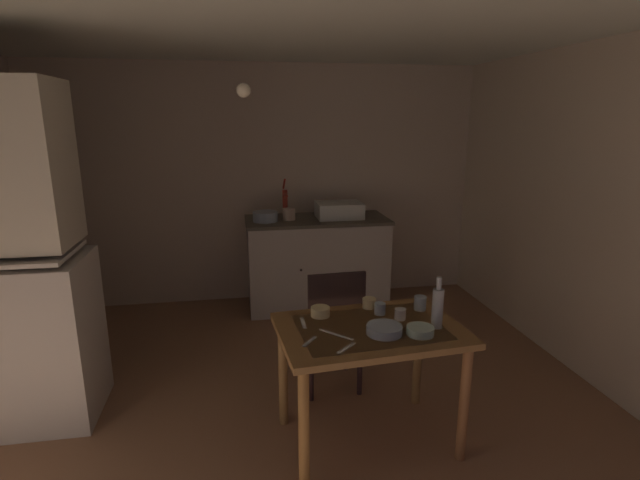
# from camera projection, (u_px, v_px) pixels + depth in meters

# --- Properties ---
(ground_plane) EXTENTS (5.36, 5.36, 0.00)m
(ground_plane) POSITION_uv_depth(u_px,v_px,m) (284.00, 395.00, 3.32)
(ground_plane) COLOR #93684B
(wall_back) EXTENTS (4.46, 0.10, 2.37)m
(wall_back) POSITION_uv_depth(u_px,v_px,m) (262.00, 185.00, 4.91)
(wall_back) COLOR beige
(wall_back) RESTS_ON ground
(wall_right) EXTENTS (0.10, 3.95, 2.37)m
(wall_right) POSITION_uv_depth(u_px,v_px,m) (596.00, 216.00, 3.40)
(wall_right) COLOR beige
(wall_right) RESTS_ON ground
(ceiling_slab) EXTENTS (4.46, 3.95, 0.10)m
(ceiling_slab) POSITION_uv_depth(u_px,v_px,m) (276.00, 15.00, 2.72)
(ceiling_slab) COLOR silver
(counter_cabinet) EXTENTS (1.38, 0.64, 0.90)m
(counter_cabinet) POSITION_uv_depth(u_px,v_px,m) (317.00, 262.00, 4.83)
(counter_cabinet) COLOR beige
(counter_cabinet) RESTS_ON ground
(sink_basin) EXTENTS (0.44, 0.34, 0.15)m
(sink_basin) POSITION_uv_depth(u_px,v_px,m) (339.00, 210.00, 4.73)
(sink_basin) COLOR silver
(sink_basin) RESTS_ON counter_cabinet
(hand_pump) EXTENTS (0.05, 0.27, 0.39)m
(hand_pump) POSITION_uv_depth(u_px,v_px,m) (285.00, 201.00, 4.67)
(hand_pump) COLOR maroon
(hand_pump) RESTS_ON counter_cabinet
(mixing_bowl_counter) EXTENTS (0.24, 0.24, 0.09)m
(mixing_bowl_counter) POSITION_uv_depth(u_px,v_px,m) (265.00, 216.00, 4.57)
(mixing_bowl_counter) COLOR #9EB2C6
(mixing_bowl_counter) RESTS_ON counter_cabinet
(stoneware_crock) EXTENTS (0.12, 0.12, 0.11)m
(stoneware_crock) POSITION_uv_depth(u_px,v_px,m) (289.00, 214.00, 4.64)
(stoneware_crock) COLOR beige
(stoneware_crock) RESTS_ON counter_cabinet
(dining_table) EXTENTS (1.07, 0.77, 0.72)m
(dining_table) POSITION_uv_depth(u_px,v_px,m) (370.00, 345.00, 2.72)
(dining_table) COLOR brown
(dining_table) RESTS_ON ground
(chair_far_side) EXTENTS (0.42, 0.42, 0.89)m
(chair_far_side) POSITION_uv_depth(u_px,v_px,m) (332.00, 326.00, 3.28)
(chair_far_side) COLOR #321E1F
(chair_far_side) RESTS_ON ground
(serving_bowl_wide) EXTENTS (0.19, 0.19, 0.05)m
(serving_bowl_wide) POSITION_uv_depth(u_px,v_px,m) (384.00, 330.00, 2.60)
(serving_bowl_wide) COLOR #9EB2C6
(serving_bowl_wide) RESTS_ON dining_table
(soup_bowl_small) EXTENTS (0.15, 0.15, 0.04)m
(soup_bowl_small) POSITION_uv_depth(u_px,v_px,m) (420.00, 331.00, 2.60)
(soup_bowl_small) COLOR #ADD1C1
(soup_bowl_small) RESTS_ON dining_table
(sauce_dish) EXTENTS (0.11, 0.11, 0.05)m
(sauce_dish) POSITION_uv_depth(u_px,v_px,m) (320.00, 312.00, 2.84)
(sauce_dish) COLOR beige
(sauce_dish) RESTS_ON dining_table
(mug_dark) EXTENTS (0.07, 0.07, 0.08)m
(mug_dark) POSITION_uv_depth(u_px,v_px,m) (420.00, 303.00, 2.93)
(mug_dark) COLOR #9EB2C6
(mug_dark) RESTS_ON dining_table
(teacup_mint) EXTENTS (0.07, 0.07, 0.07)m
(teacup_mint) POSITION_uv_depth(u_px,v_px,m) (380.00, 309.00, 2.86)
(teacup_mint) COLOR #9EB2C6
(teacup_mint) RESTS_ON dining_table
(teacup_cream) EXTENTS (0.08, 0.08, 0.06)m
(teacup_cream) POSITION_uv_depth(u_px,v_px,m) (369.00, 303.00, 2.96)
(teacup_cream) COLOR beige
(teacup_cream) RESTS_ON dining_table
(mug_tall) EXTENTS (0.06, 0.06, 0.06)m
(mug_tall) POSITION_uv_depth(u_px,v_px,m) (400.00, 314.00, 2.79)
(mug_tall) COLOR white
(mug_tall) RESTS_ON dining_table
(glass_bottle) EXTENTS (0.06, 0.06, 0.29)m
(glass_bottle) POSITION_uv_depth(u_px,v_px,m) (438.00, 307.00, 2.66)
(glass_bottle) COLOR #B7BCC1
(glass_bottle) RESTS_ON dining_table
(table_knife) EXTENTS (0.16, 0.17, 0.00)m
(table_knife) POSITION_uv_depth(u_px,v_px,m) (336.00, 334.00, 2.59)
(table_knife) COLOR silver
(table_knife) RESTS_ON dining_table
(teaspoon_near_bowl) EXTENTS (0.12, 0.11, 0.00)m
(teaspoon_near_bowl) POSITION_uv_depth(u_px,v_px,m) (347.00, 348.00, 2.44)
(teaspoon_near_bowl) COLOR beige
(teaspoon_near_bowl) RESTS_ON dining_table
(teaspoon_by_cup) EXTENTS (0.09, 0.11, 0.00)m
(teaspoon_by_cup) POSITION_uv_depth(u_px,v_px,m) (310.00, 341.00, 2.51)
(teaspoon_by_cup) COLOR beige
(teaspoon_by_cup) RESTS_ON dining_table
(serving_spoon) EXTENTS (0.02, 0.15, 0.00)m
(serving_spoon) POSITION_uv_depth(u_px,v_px,m) (303.00, 323.00, 2.74)
(serving_spoon) COLOR beige
(serving_spoon) RESTS_ON dining_table
(pendant_bulb) EXTENTS (0.08, 0.08, 0.08)m
(pendant_bulb) POSITION_uv_depth(u_px,v_px,m) (244.00, 90.00, 2.67)
(pendant_bulb) COLOR #F9EFCC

